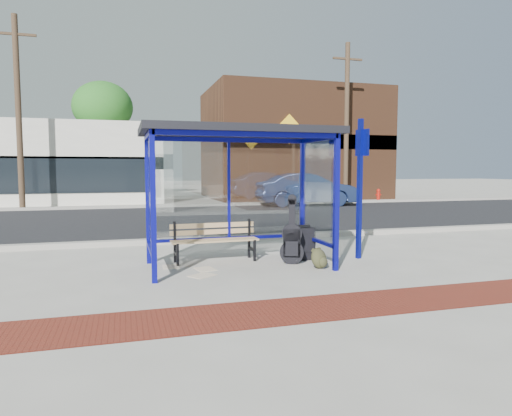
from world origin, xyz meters
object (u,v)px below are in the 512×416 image
object	(u,v)px
guitar_bag	(292,240)
fire_hydrant	(378,195)
bench	(214,238)
suitcase	(304,244)
backpack	(319,259)
parked_car	(307,190)

from	to	relation	value
guitar_bag	fire_hydrant	world-z (taller)	guitar_bag
bench	suitcase	distance (m)	1.70
guitar_bag	fire_hydrant	xyz separation A→B (m)	(10.01, 13.56, -0.07)
suitcase	fire_hydrant	size ratio (longest dim) A/B	0.97
suitcase	fire_hydrant	xyz separation A→B (m)	(9.65, 13.26, 0.06)
bench	fire_hydrant	xyz separation A→B (m)	(11.32, 12.94, -0.06)
backpack	parked_car	bearing A→B (deg)	47.46
guitar_bag	parked_car	distance (m)	13.25
guitar_bag	parked_car	size ratio (longest dim) A/B	0.26
bench	backpack	xyz separation A→B (m)	(1.62, -1.14, -0.26)
parked_car	backpack	bearing A→B (deg)	161.69
backpack	suitcase	bearing A→B (deg)	66.03
bench	parked_car	distance (m)	13.28
suitcase	backpack	world-z (taller)	suitcase
suitcase	backpack	xyz separation A→B (m)	(-0.04, -0.82, -0.14)
suitcase	fire_hydrant	bearing A→B (deg)	55.11
fire_hydrant	parked_car	bearing A→B (deg)	-162.90
guitar_bag	backpack	xyz separation A→B (m)	(0.32, -0.51, -0.26)
bench	guitar_bag	world-z (taller)	guitar_bag
guitar_bag	fire_hydrant	bearing A→B (deg)	75.76
guitar_bag	parked_car	bearing A→B (deg)	88.44
bench	guitar_bag	size ratio (longest dim) A/B	1.36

